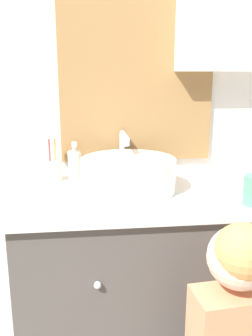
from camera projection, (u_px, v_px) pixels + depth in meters
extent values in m
cube|color=silver|center=(147.00, 64.00, 1.53)|extent=(3.20, 0.06, 2.50)
cube|color=olive|center=(137.00, 28.00, 1.45)|extent=(0.62, 0.02, 1.05)
cube|color=#B2C1CC|center=(137.00, 28.00, 1.45)|extent=(0.56, 0.01, 0.99)
cube|color=#4C4742|center=(156.00, 291.00, 1.48)|extent=(1.01, 0.47, 0.77)
cube|color=beige|center=(158.00, 194.00, 1.38)|extent=(1.05, 0.51, 0.03)
sphere|color=silver|center=(98.00, 285.00, 1.17)|extent=(0.02, 0.02, 0.02)
sphere|color=silver|center=(243.00, 276.00, 1.22)|extent=(0.02, 0.02, 0.02)
cylinder|color=white|center=(128.00, 175.00, 1.36)|extent=(0.34, 0.34, 0.12)
cylinder|color=silver|center=(128.00, 160.00, 1.34)|extent=(0.28, 0.28, 0.01)
cylinder|color=silver|center=(123.00, 154.00, 1.54)|extent=(0.02, 0.02, 0.18)
cylinder|color=silver|center=(125.00, 136.00, 1.44)|extent=(0.02, 0.15, 0.02)
cylinder|color=silver|center=(127.00, 143.00, 1.37)|extent=(0.02, 0.02, 0.02)
sphere|color=white|center=(145.00, 167.00, 1.56)|extent=(0.05, 0.05, 0.05)
cylinder|color=beige|center=(54.00, 171.00, 1.47)|extent=(0.06, 0.06, 0.09)
cylinder|color=orange|center=(55.00, 156.00, 1.46)|extent=(0.01, 0.01, 0.18)
cube|color=white|center=(54.00, 135.00, 1.44)|extent=(0.01, 0.02, 0.02)
cylinder|color=#3884DB|center=(50.00, 157.00, 1.47)|extent=(0.01, 0.01, 0.16)
cube|color=white|center=(49.00, 139.00, 1.45)|extent=(0.01, 0.02, 0.02)
cylinder|color=#D6423D|center=(50.00, 156.00, 1.45)|extent=(0.01, 0.01, 0.18)
cube|color=white|center=(49.00, 136.00, 1.43)|extent=(0.01, 0.02, 0.02)
cylinder|color=beige|center=(75.00, 165.00, 1.50)|extent=(0.05, 0.05, 0.11)
cylinder|color=silver|center=(74.00, 149.00, 1.48)|extent=(0.02, 0.02, 0.02)
cube|color=silver|center=(74.00, 144.00, 1.46)|extent=(0.02, 0.03, 0.02)
sphere|color=beige|center=(239.00, 257.00, 0.97)|extent=(0.17, 0.17, 0.17)
sphere|color=tan|center=(243.00, 253.00, 0.94)|extent=(0.15, 0.15, 0.15)
cylinder|color=tan|center=(229.00, 273.00, 1.20)|extent=(0.07, 0.26, 0.05)
cylinder|color=#8E56B7|center=(213.00, 244.00, 1.31)|extent=(0.01, 0.05, 0.12)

